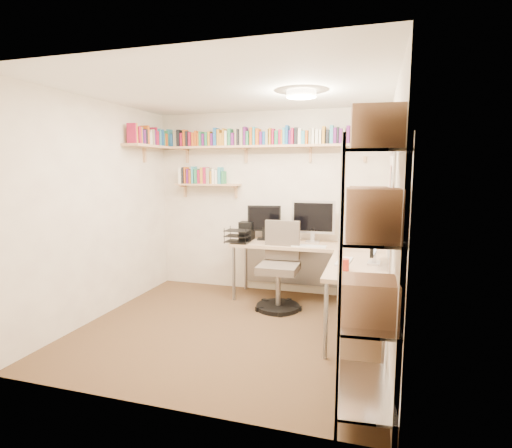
# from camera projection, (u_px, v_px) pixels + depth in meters

# --- Properties ---
(ground) EXTENTS (3.20, 3.20, 0.00)m
(ground) POSITION_uv_depth(u_px,v_px,m) (231.00, 329.00, 4.33)
(ground) COLOR #432E1C
(ground) RESTS_ON ground
(room_shell) EXTENTS (3.24, 3.04, 2.52)m
(room_shell) POSITION_uv_depth(u_px,v_px,m) (230.00, 186.00, 4.12)
(room_shell) COLOR beige
(room_shell) RESTS_ON ground
(wall_shelves) EXTENTS (3.12, 1.09, 0.80)m
(wall_shelves) POSITION_uv_depth(u_px,v_px,m) (233.00, 146.00, 5.40)
(wall_shelves) COLOR tan
(wall_shelves) RESTS_ON ground
(corner_desk) EXTENTS (2.04, 1.93, 1.31)m
(corner_desk) POSITION_uv_depth(u_px,v_px,m) (308.00, 248.00, 4.92)
(corner_desk) COLOR tan
(corner_desk) RESTS_ON ground
(office_chair) EXTENTS (0.57, 0.58, 1.08)m
(office_chair) POSITION_uv_depth(u_px,v_px,m) (279.00, 272.00, 4.94)
(office_chair) COLOR black
(office_chair) RESTS_ON ground
(wire_rack) EXTENTS (0.48, 0.87, 2.13)m
(wire_rack) POSITION_uv_depth(u_px,v_px,m) (371.00, 216.00, 2.68)
(wire_rack) COLOR silver
(wire_rack) RESTS_ON ground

